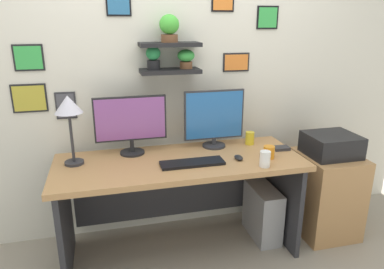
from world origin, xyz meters
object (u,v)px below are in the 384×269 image
Objects in this scene: monitor_right at (214,118)px; drawer_cabinet at (325,194)px; water_cup at (265,159)px; pen_cup at (250,138)px; scissors_tray at (281,148)px; printer at (331,145)px; keyboard at (192,163)px; computer_mouse at (239,158)px; desk_lamp at (69,110)px; computer_tower_right at (262,212)px; coffee_mug at (269,152)px; desk at (179,183)px; monitor_left at (131,122)px.

drawer_cabinet is (0.89, -0.23, -0.64)m from monitor_right.
pen_cup is at bearing 79.80° from water_cup.
scissors_tray is (0.18, -0.18, -0.04)m from pen_cup.
water_cup is 0.72m from printer.
keyboard is 4.89× the size of computer_mouse.
keyboard is 0.89m from desk_lamp.
computer_tower_right is (0.37, -0.19, -0.76)m from monitor_right.
printer is (0.59, 0.11, -0.03)m from coffee_mug.
keyboard is at bearing -68.31° from desk.
computer_tower_right is at bearing 69.10° from coffee_mug.
monitor_right is 4.69× the size of pen_cup.
drawer_cabinet is (1.53, -0.23, -0.65)m from monitor_left.
desk_lamp is at bearing -173.76° from monitor_right.
printer is (0.68, 0.24, -0.04)m from water_cup.
keyboard reaches higher than computer_tower_right.
monitor_left is 1.11× the size of monitor_right.
monitor_right is 0.49m from coffee_mug.
monitor_left is 0.77× the size of drawer_cabinet.
monitor_left reaches higher than drawer_cabinet.
pen_cup reaches higher than printer.
computer_mouse is 0.13× the size of drawer_cabinet.
monitor_left reaches higher than pen_cup.
drawer_cabinet reaches higher than computer_tower_right.
scissors_tray is 0.56m from computer_tower_right.
desk_lamp reaches higher than computer_mouse.
water_cup is at bearing -30.85° from desk.
scissors_tray reaches higher than desk.
keyboard is at bearing -151.68° from pen_cup.
scissors_tray is at bearing -3.40° from desk_lamp.
monitor_left is 5.21× the size of pen_cup.
monitor_right is 3.91× the size of scissors_tray.
monitor_right is 0.39m from computer_mouse.
computer_mouse is at bearing 173.40° from coffee_mug.
monitor_left is 5.79× the size of computer_mouse.
scissors_tray is at bearing -44.30° from pen_cup.
monitor_left is 0.45m from desk_lamp.
coffee_mug is at bearing -6.60° from computer_mouse.
monitor_left is at bearing 15.63° from desk_lamp.
pen_cup reaches higher than scissors_tray.
scissors_tray is at bearing -10.40° from monitor_left.
computer_mouse is at bearing 127.60° from water_cup.
desk_lamp is (-0.72, 0.05, 0.59)m from desk.
monitor_left is 0.99m from water_cup.
monitor_right is 0.98× the size of desk_lamp.
monitor_left is at bearing 178.47° from pen_cup.
water_cup reaches higher than computer_mouse.
pen_cup is at bearing 3.81° from desk_lamp.
desk is 3.66× the size of desk_lamp.
coffee_mug is 0.21× the size of computer_tower_right.
drawer_cabinet is at bearing 5.70° from computer_mouse.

